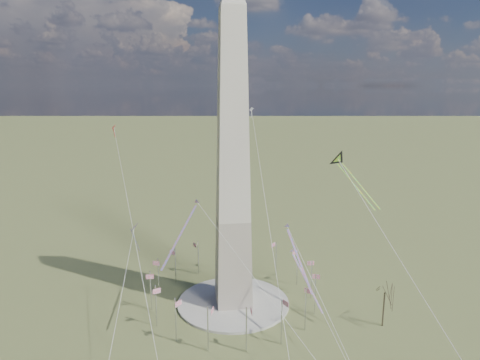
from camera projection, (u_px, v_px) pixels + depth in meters
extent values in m
plane|color=#53592C|center=(233.00, 304.00, 138.57)|extent=(2000.00, 2000.00, 0.00)
cylinder|color=#B4B1A4|center=(233.00, 302.00, 138.48)|extent=(36.00, 36.00, 0.80)
cylinder|color=silver|center=(311.00, 280.00, 140.91)|extent=(0.36, 0.36, 13.00)
cube|color=red|center=(311.00, 263.00, 141.02)|extent=(2.40, 0.08, 1.50)
cylinder|color=silver|center=(297.00, 268.00, 150.23)|extent=(0.36, 0.36, 13.00)
cube|color=red|center=(295.00, 252.00, 150.18)|extent=(2.25, 0.99, 1.50)
cylinder|color=silver|center=(276.00, 259.00, 157.57)|extent=(0.36, 0.36, 13.00)
cube|color=red|center=(273.00, 245.00, 157.18)|extent=(1.75, 1.75, 1.50)
cylinder|color=silver|center=(251.00, 255.00, 161.80)|extent=(0.36, 0.36, 13.00)
cube|color=red|center=(248.00, 241.00, 160.97)|extent=(0.99, 2.25, 1.50)
cylinder|color=silver|center=(224.00, 254.00, 162.28)|extent=(0.36, 0.36, 13.00)
cube|color=red|center=(221.00, 241.00, 160.95)|extent=(0.08, 2.40, 1.50)
cylinder|color=silver|center=(198.00, 258.00, 158.94)|extent=(0.36, 0.36, 13.00)
cube|color=red|center=(195.00, 245.00, 157.14)|extent=(0.99, 2.25, 1.50)
cylinder|color=silver|center=(175.00, 265.00, 152.28)|extent=(0.36, 0.36, 13.00)
cube|color=red|center=(172.00, 252.00, 150.12)|extent=(1.75, 1.75, 1.50)
cylinder|color=silver|center=(158.00, 276.00, 143.32)|extent=(0.36, 0.36, 13.00)
cube|color=red|center=(156.00, 263.00, 140.95)|extent=(2.25, 0.99, 1.50)
cylinder|color=silver|center=(151.00, 291.00, 133.43)|extent=(0.36, 0.36, 13.00)
cube|color=red|center=(150.00, 277.00, 131.03)|extent=(2.40, 0.08, 1.50)
cylinder|color=silver|center=(156.00, 306.00, 124.10)|extent=(0.36, 0.36, 13.00)
cube|color=red|center=(157.00, 291.00, 121.87)|extent=(2.25, 0.99, 1.50)
cylinder|color=silver|center=(176.00, 320.00, 116.77)|extent=(0.36, 0.36, 13.00)
cube|color=red|center=(178.00, 304.00, 114.87)|extent=(1.75, 1.75, 1.50)
cylinder|color=silver|center=(208.00, 329.00, 112.54)|extent=(0.36, 0.36, 13.00)
cube|color=red|center=(212.00, 311.00, 111.09)|extent=(0.99, 2.25, 1.50)
cylinder|color=silver|center=(246.00, 330.00, 112.06)|extent=(0.36, 0.36, 13.00)
cube|color=red|center=(251.00, 311.00, 111.10)|extent=(0.08, 2.40, 1.50)
cylinder|color=silver|center=(281.00, 323.00, 115.40)|extent=(0.36, 0.36, 13.00)
cube|color=red|center=(286.00, 303.00, 114.91)|extent=(0.99, 2.25, 1.50)
cylinder|color=silver|center=(305.00, 310.00, 122.06)|extent=(0.36, 0.36, 13.00)
cube|color=red|center=(308.00, 291.00, 121.93)|extent=(1.75, 1.75, 1.50)
cylinder|color=silver|center=(315.00, 294.00, 131.01)|extent=(0.36, 0.36, 13.00)
cube|color=red|center=(316.00, 277.00, 131.10)|extent=(2.25, 0.99, 1.50)
cylinder|color=#473E2B|center=(384.00, 309.00, 124.64)|extent=(0.44, 0.44, 10.67)
cube|color=yellow|center=(360.00, 185.00, 134.36)|extent=(7.07, 15.50, 11.72)
cube|color=yellow|center=(355.00, 186.00, 133.26)|extent=(7.07, 15.50, 11.72)
cube|color=#3F1665|center=(134.00, 227.00, 135.04)|extent=(2.38, 3.34, 2.51)
cube|color=#EB4325|center=(135.00, 240.00, 135.93)|extent=(2.56, 2.32, 8.68)
cube|color=#EB4325|center=(299.00, 260.00, 120.18)|extent=(2.68, 18.69, 11.74)
cube|color=#EB4325|center=(180.00, 236.00, 117.98)|extent=(10.58, 17.30, 12.38)
cube|color=#EB4325|center=(307.00, 282.00, 133.38)|extent=(5.06, 18.31, 11.72)
cube|color=red|center=(114.00, 127.00, 156.95)|extent=(1.21, 2.04, 1.76)
cube|color=red|center=(114.00, 132.00, 157.37)|extent=(0.73, 1.51, 4.05)
cube|color=silver|center=(251.00, 109.00, 175.83)|extent=(1.64, 1.46, 1.61)
cube|color=silver|center=(251.00, 114.00, 176.21)|extent=(0.28, 1.39, 3.69)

